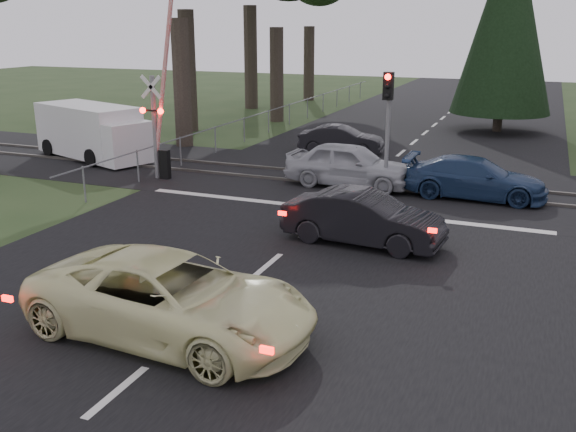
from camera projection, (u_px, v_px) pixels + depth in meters
The scene contains 16 objects.
ground at pixel (208, 315), 12.84m from camera, with size 120.00×120.00×0.00m, color #243819.
road at pixel (350, 196), 21.73m from camera, with size 14.00×100.00×0.01m, color black.
rail_corridor at pixel (366, 183), 23.50m from camera, with size 120.00×8.00×0.01m, color black.
stop_line at pixel (334, 209), 20.12m from camera, with size 13.00×0.35×0.00m, color silver.
rail_near at pixel (360, 186), 22.78m from camera, with size 120.00×0.12×0.10m, color #59544C.
rail_far at pixel (371, 177), 24.20m from camera, with size 120.00×0.12×0.10m, color #59544C.
crossing_signal at pixel (160, 124), 23.53m from camera, with size 1.62×0.38×6.96m.
traffic_signal_center at pixel (388, 112), 21.16m from camera, with size 0.32×0.48×4.10m.
conifer_tree at pixel (508, 15), 32.97m from camera, with size 5.20×5.20×11.00m.
fence_left at pixel (279, 128), 35.61m from camera, with size 0.10×36.00×1.20m, color slate, non-canonical shape.
cream_coupe at pixel (171, 298), 11.80m from camera, with size 2.54×5.50×1.53m, color beige.
dark_hatchback at pixel (363, 219), 16.82m from camera, with size 1.47×4.21×1.39m, color black.
silver_car at pixel (350, 165), 22.79m from camera, with size 1.85×4.59×1.56m, color #A4A6AC.
blue_sedan at pixel (475, 178), 21.29m from camera, with size 1.89×4.65×1.35m, color navy.
dark_car_far at pixel (341, 140), 28.61m from camera, with size 1.30×3.74×1.23m, color black.
white_van at pixel (95, 132), 27.29m from camera, with size 6.17×3.90×2.27m.
Camera 1 is at (5.85, -10.28, 5.61)m, focal length 40.00 mm.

